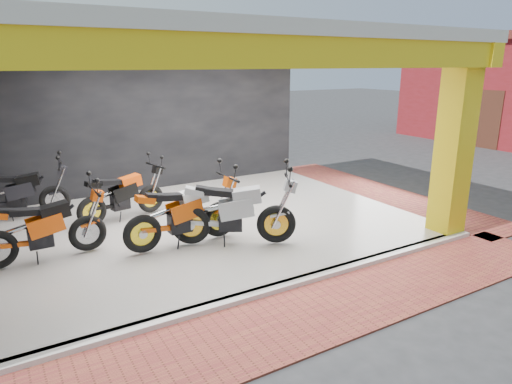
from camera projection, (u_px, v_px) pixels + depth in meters
ground at (256, 262)px, 7.54m from camera, size 80.00×80.00×0.00m
showroom_floor at (206, 224)px, 9.18m from camera, size 8.00×6.00×0.10m
showroom_ceiling at (200, 38)px, 8.21m from camera, size 8.40×6.40×0.20m
back_wall at (151, 123)px, 11.28m from camera, size 8.20×0.20×3.50m
corner_column at (454, 144)px, 8.29m from camera, size 0.50×0.50×3.50m
header_beam_front at (297, 52)px, 5.81m from camera, size 8.40×0.30×0.40m
header_beam_right at (363, 57)px, 10.26m from camera, size 0.30×6.40×0.40m
floor_kerb at (292, 284)px, 6.68m from camera, size 8.00×0.20×0.10m
paver_front at (326, 310)px, 6.04m from camera, size 9.00×1.40×0.03m
paver_right at (379, 192)px, 11.55m from camera, size 1.40×7.00×0.03m
moto_hero at (219, 202)px, 8.15m from camera, size 2.20×0.83×1.34m
moto_row_a at (276, 206)px, 7.85m from camera, size 2.42×1.85×1.40m
moto_row_b at (86, 216)px, 7.53m from camera, size 2.08×0.81×1.26m
moto_row_c at (150, 185)px, 9.54m from camera, size 2.08×1.12×1.21m
moto_row_d at (53, 186)px, 9.39m from camera, size 2.15×1.12×1.25m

